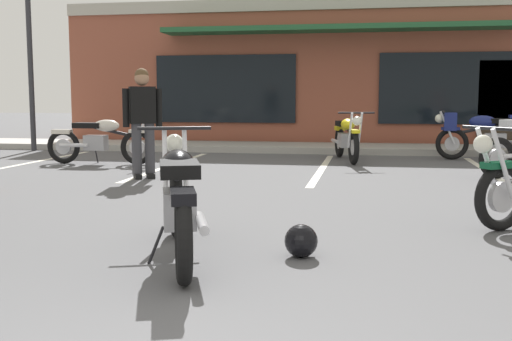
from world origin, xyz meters
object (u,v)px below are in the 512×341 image
Objects in this scene: motorcycle_black_cruiser at (485,134)px; parking_lot_lamp_post at (25,1)px; person_in_shorts_foreground at (143,116)px; helmet_on_pavement at (301,241)px; motorcycle_foreground_classic at (179,198)px; motorcycle_silver_naked at (101,139)px; motorcycle_green_cafe_racer at (346,137)px.

parking_lot_lamp_post is at bearing 177.71° from motorcycle_black_cruiser.
motorcycle_black_cruiser is 1.26× the size of person_in_shorts_foreground.
parking_lot_lamp_post is at bearing 130.23° from helmet_on_pavement.
person_in_shorts_foreground is at bearing 113.67° from motorcycle_foreground_classic.
motorcycle_foreground_classic is 7.81× the size of helmet_on_pavement.
motorcycle_silver_naked is (-3.45, 6.24, 0.00)m from motorcycle_foreground_classic.
motorcycle_green_cafe_racer is 8.00× the size of helmet_on_pavement.
helmet_on_pavement is (4.38, -6.09, -0.33)m from motorcycle_silver_naked.
motorcycle_silver_naked reaches higher than helmet_on_pavement.
helmet_on_pavement is at bearing -108.74° from motorcycle_black_cruiser.
motorcycle_green_cafe_racer is 0.39× the size of parking_lot_lamp_post.
person_in_shorts_foreground is at bearing -50.03° from motorcycle_silver_naked.
person_in_shorts_foreground is 5.26m from helmet_on_pavement.
motorcycle_black_cruiser is 7.40m from motorcycle_silver_naked.
motorcycle_green_cafe_racer is at bearing 17.63° from motorcycle_silver_naked.
parking_lot_lamp_post reaches higher than motorcycle_green_cafe_racer.
motorcycle_black_cruiser is 2.73m from motorcycle_green_cafe_racer.
motorcycle_silver_naked is 4.71m from parking_lot_lamp_post.
motorcycle_green_cafe_racer is (-2.67, -0.59, -0.07)m from motorcycle_black_cruiser.
motorcycle_green_cafe_racer is at bearing 89.40° from helmet_on_pavement.
motorcycle_foreground_classic is at bearing -66.33° from person_in_shorts_foreground.
parking_lot_lamp_post is (-7.18, 8.49, 3.26)m from helmet_on_pavement.
motorcycle_foreground_classic is 1.00m from helmet_on_pavement.
person_in_shorts_foreground is (-1.96, 4.47, 0.49)m from motorcycle_foreground_classic.
motorcycle_silver_naked is at bearing -40.57° from parking_lot_lamp_post.
motorcycle_silver_naked is at bearing -164.29° from motorcycle_black_cruiser.
person_in_shorts_foreground is at bearing -44.21° from parking_lot_lamp_post.
parking_lot_lamp_post is at bearing 125.87° from motorcycle_foreground_classic.
helmet_on_pavement is at bearing -54.28° from motorcycle_silver_naked.
motorcycle_green_cafe_racer is 7.89m from parking_lot_lamp_post.
motorcycle_green_cafe_racer is at bearing -7.72° from parking_lot_lamp_post.
motorcycle_green_cafe_racer is (4.46, 1.42, 0.00)m from motorcycle_silver_naked.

